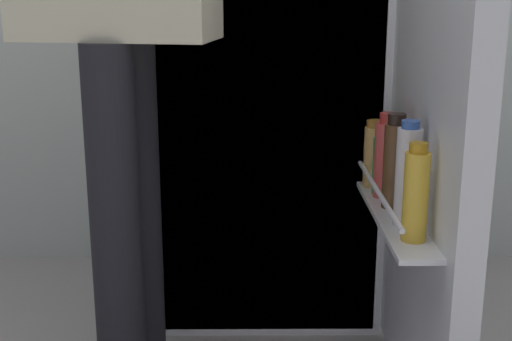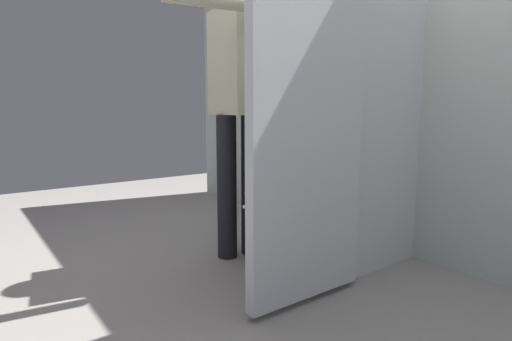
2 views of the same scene
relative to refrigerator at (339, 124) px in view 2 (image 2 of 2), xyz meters
name	(u,v)px [view 2 (image 2 of 2)]	position (x,y,z in m)	size (l,w,h in m)	color
ground_plane	(270,273)	(-0.03, -0.50, -0.82)	(6.85, 6.85, 0.00)	gray
kitchen_wall	(380,50)	(-0.03, 0.42, 0.47)	(4.40, 0.10, 2.59)	beige
refrigerator	(339,124)	(0.00, 0.00, 0.00)	(0.74, 1.27, 1.65)	silver
person	(239,82)	(-0.37, -0.47, 0.25)	(0.58, 0.83, 1.76)	black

